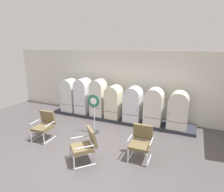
{
  "coord_description": "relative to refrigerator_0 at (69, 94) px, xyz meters",
  "views": [
    {
      "loc": [
        2.84,
        -4.13,
        3.13
      ],
      "look_at": [
        -0.19,
        2.75,
        1.11
      ],
      "focal_mm": 30.3,
      "sensor_mm": 36.0,
      "label": 1
    }
  ],
  "objects": [
    {
      "name": "display_plinth",
      "position": [
        2.44,
        0.13,
        -0.86
      ],
      "size": [
        6.24,
        0.95,
        0.12
      ],
      "primitive_type": "cube",
      "color": "#292B36",
      "rests_on": "ground"
    },
    {
      "name": "refrigerator_4",
      "position": [
        3.11,
        0.03,
        -0.06
      ],
      "size": [
        0.67,
        0.69,
        1.42
      ],
      "color": "silver",
      "rests_on": "display_plinth"
    },
    {
      "name": "refrigerator_3",
      "position": [
        2.25,
        0.04,
        -0.07
      ],
      "size": [
        0.62,
        0.7,
        1.4
      ],
      "color": "beige",
      "rests_on": "display_plinth"
    },
    {
      "name": "armchair_left",
      "position": [
        0.76,
        -2.48,
        -0.4
      ],
      "size": [
        0.66,
        0.71,
        0.96
      ],
      "color": "silver",
      "rests_on": "ground"
    },
    {
      "name": "armchair_right",
      "position": [
        4.09,
        -2.27,
        -0.4
      ],
      "size": [
        0.65,
        0.7,
        0.96
      ],
      "color": "silver",
      "rests_on": "ground"
    },
    {
      "name": "refrigerator_0",
      "position": [
        0.0,
        0.0,
        0.0
      ],
      "size": [
        0.66,
        0.63,
        1.52
      ],
      "color": "silver",
      "rests_on": "display_plinth"
    },
    {
      "name": "ground",
      "position": [
        2.44,
        -2.89,
        -0.95
      ],
      "size": [
        12.0,
        10.0,
        0.05
      ],
      "primitive_type": "cube",
      "color": "#4E494B"
    },
    {
      "name": "refrigerator_2",
      "position": [
        1.53,
        -0.0,
        0.06
      ],
      "size": [
        0.59,
        0.63,
        1.61
      ],
      "color": "silver",
      "rests_on": "display_plinth"
    },
    {
      "name": "refrigerator_1",
      "position": [
        0.73,
        0.04,
        0.04
      ],
      "size": [
        0.61,
        0.71,
        1.59
      ],
      "color": "white",
      "rests_on": "display_plinth"
    },
    {
      "name": "sign_stand",
      "position": [
        2.09,
        -1.39,
        -0.2
      ],
      "size": [
        0.47,
        0.32,
        1.46
      ],
      "color": "#2D2D30",
      "rests_on": "ground"
    },
    {
      "name": "armchair_center",
      "position": [
        2.76,
        -3.07,
        -0.4
      ],
      "size": [
        0.88,
        0.89,
        0.96
      ],
      "color": "silver",
      "rests_on": "ground"
    },
    {
      "name": "refrigerator_6",
      "position": [
        4.86,
        0.03,
        -0.08
      ],
      "size": [
        0.71,
        0.7,
        1.4
      ],
      "color": "silver",
      "rests_on": "display_plinth"
    },
    {
      "name": "refrigerator_5",
      "position": [
        3.95,
        0.03,
        -0.04
      ],
      "size": [
        0.68,
        0.68,
        1.44
      ],
      "color": "silver",
      "rests_on": "display_plinth"
    },
    {
      "name": "back_wall",
      "position": [
        2.44,
        0.77,
        0.56
      ],
      "size": [
        11.76,
        0.12,
        2.94
      ],
      "color": "silver",
      "rests_on": "ground"
    }
  ]
}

